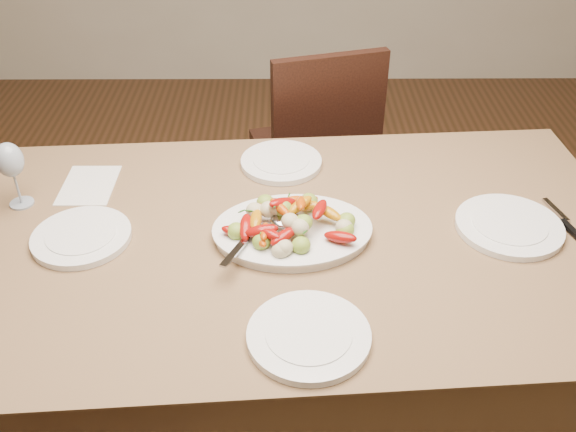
# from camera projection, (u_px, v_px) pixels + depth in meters

# --- Properties ---
(dining_table) EXTENTS (1.90, 1.16, 0.76)m
(dining_table) POSITION_uv_depth(u_px,v_px,m) (288.00, 336.00, 1.90)
(dining_table) COLOR brown
(dining_table) RESTS_ON ground
(chair_far) EXTENTS (0.52, 0.52, 0.95)m
(chair_far) POSITION_uv_depth(u_px,v_px,m) (311.00, 150.00, 2.60)
(chair_far) COLOR black
(chair_far) RESTS_ON ground
(serving_platter) EXTENTS (0.42, 0.32, 0.02)m
(serving_platter) POSITION_uv_depth(u_px,v_px,m) (292.00, 232.00, 1.67)
(serving_platter) COLOR white
(serving_platter) RESTS_ON dining_table
(roasted_vegetables) EXTENTS (0.34, 0.24, 0.09)m
(roasted_vegetables) POSITION_uv_depth(u_px,v_px,m) (292.00, 215.00, 1.63)
(roasted_vegetables) COLOR maroon
(roasted_vegetables) RESTS_ON serving_platter
(serving_spoon) EXTENTS (0.28, 0.16, 0.03)m
(serving_spoon) POSITION_uv_depth(u_px,v_px,m) (268.00, 231.00, 1.61)
(serving_spoon) COLOR #9EA0A8
(serving_spoon) RESTS_ON serving_platter
(plate_left) EXTENTS (0.25, 0.25, 0.02)m
(plate_left) POSITION_uv_depth(u_px,v_px,m) (82.00, 237.00, 1.66)
(plate_left) COLOR white
(plate_left) RESTS_ON dining_table
(plate_right) EXTENTS (0.28, 0.28, 0.02)m
(plate_right) POSITION_uv_depth(u_px,v_px,m) (509.00, 226.00, 1.69)
(plate_right) COLOR white
(plate_right) RESTS_ON dining_table
(plate_far) EXTENTS (0.25, 0.25, 0.02)m
(plate_far) POSITION_uv_depth(u_px,v_px,m) (281.00, 162.00, 1.96)
(plate_far) COLOR white
(plate_far) RESTS_ON dining_table
(plate_near) EXTENTS (0.27, 0.27, 0.02)m
(plate_near) POSITION_uv_depth(u_px,v_px,m) (309.00, 336.00, 1.38)
(plate_near) COLOR white
(plate_near) RESTS_ON dining_table
(wine_glass) EXTENTS (0.08, 0.08, 0.20)m
(wine_glass) POSITION_uv_depth(u_px,v_px,m) (13.00, 173.00, 1.73)
(wine_glass) COLOR #8C99A5
(wine_glass) RESTS_ON dining_table
(menu_card) EXTENTS (0.15, 0.21, 0.00)m
(menu_card) POSITION_uv_depth(u_px,v_px,m) (89.00, 185.00, 1.87)
(menu_card) COLOR silver
(menu_card) RESTS_ON dining_table
(table_knife) EXTENTS (0.07, 0.20, 0.01)m
(table_knife) POSITION_uv_depth(u_px,v_px,m) (564.00, 222.00, 1.72)
(table_knife) COLOR #9EA0A8
(table_knife) RESTS_ON dining_table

